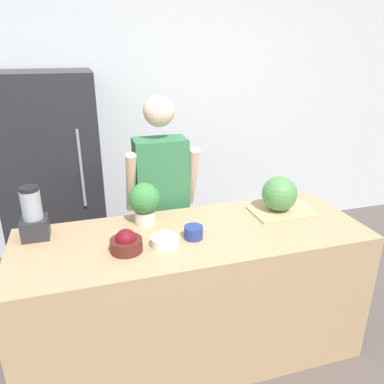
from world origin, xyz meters
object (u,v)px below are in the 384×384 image
(refrigerator, at_px, (54,179))
(blender, at_px, (33,217))
(bowl_cherries, at_px, (126,243))
(potted_plant, at_px, (144,201))
(bowl_small_blue, at_px, (193,232))
(person, at_px, (162,205))
(bowl_cream, at_px, (165,240))
(watermelon, at_px, (279,194))

(refrigerator, distance_m, blender, 1.11)
(bowl_cherries, bearing_deg, potted_plant, 63.03)
(bowl_small_blue, height_order, potted_plant, potted_plant)
(person, xyz_separation_m, bowl_small_blue, (0.05, -0.63, 0.08))
(blender, bearing_deg, potted_plant, 0.19)
(bowl_cream, relative_size, potted_plant, 0.60)
(bowl_cherries, distance_m, bowl_small_blue, 0.39)
(bowl_small_blue, bearing_deg, bowl_cream, -167.67)
(person, bearing_deg, potted_plant, -117.16)
(bowl_cherries, relative_size, blender, 0.56)
(refrigerator, bearing_deg, blender, -92.50)
(bowl_small_blue, distance_m, blender, 0.92)
(person, relative_size, watermelon, 7.03)
(person, distance_m, potted_plant, 0.44)
(person, xyz_separation_m, bowl_cream, (-0.13, -0.67, 0.08))
(bowl_small_blue, bearing_deg, blender, 162.50)
(bowl_cherries, bearing_deg, bowl_small_blue, 5.15)
(watermelon, xyz_separation_m, bowl_cream, (-0.83, -0.23, -0.09))
(potted_plant, bearing_deg, bowl_cherries, -116.97)
(refrigerator, height_order, bowl_small_blue, refrigerator)
(bowl_cream, xyz_separation_m, blender, (-0.70, 0.31, 0.10))
(refrigerator, distance_m, bowl_small_blue, 1.60)
(refrigerator, xyz_separation_m, bowl_cherries, (0.43, -1.41, 0.06))
(bowl_small_blue, xyz_separation_m, potted_plant, (-0.23, 0.28, 0.11))
(blender, bearing_deg, bowl_cherries, -32.77)
(refrigerator, height_order, watermelon, refrigerator)
(watermelon, bearing_deg, blender, 176.84)
(refrigerator, height_order, blender, refrigerator)
(blender, bearing_deg, watermelon, -3.16)
(bowl_cream, height_order, blender, blender)
(bowl_cream, bearing_deg, potted_plant, 99.80)
(person, height_order, watermelon, person)
(bowl_cherries, relative_size, potted_plant, 0.66)
(bowl_small_blue, distance_m, potted_plant, 0.38)
(refrigerator, xyz_separation_m, watermelon, (1.48, -1.18, 0.14))
(bowl_cherries, height_order, blender, blender)
(bowl_cherries, bearing_deg, bowl_cream, -0.92)
(refrigerator, xyz_separation_m, blender, (-0.05, -1.10, 0.14))
(refrigerator, height_order, bowl_cream, refrigerator)
(watermelon, relative_size, bowl_cream, 1.45)
(bowl_cream, bearing_deg, refrigerator, 114.68)
(bowl_cherries, bearing_deg, blender, 147.23)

